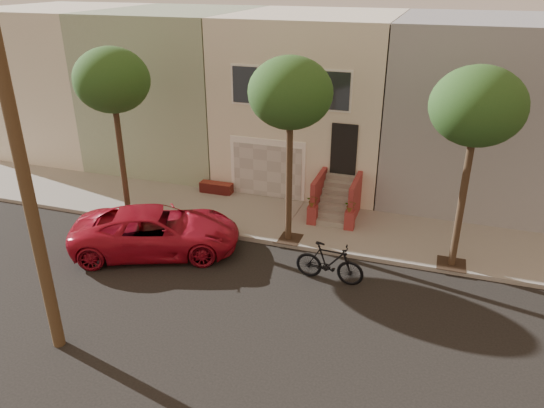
% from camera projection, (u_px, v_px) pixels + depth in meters
% --- Properties ---
extents(ground, '(90.00, 90.00, 0.00)m').
position_uv_depth(ground, '(217.00, 297.00, 15.16)').
color(ground, black).
rests_on(ground, ground).
extents(sidewalk, '(40.00, 3.70, 0.15)m').
position_uv_depth(sidewalk, '(274.00, 219.00, 19.75)').
color(sidewalk, '#9A988C').
rests_on(sidewalk, ground).
extents(house_row, '(33.10, 11.70, 7.00)m').
position_uv_depth(house_row, '(315.00, 95.00, 23.32)').
color(house_row, beige).
rests_on(house_row, sidewalk).
extents(tree_left, '(2.70, 2.57, 6.30)m').
position_uv_depth(tree_left, '(112.00, 81.00, 17.95)').
color(tree_left, '#2D2116').
rests_on(tree_left, sidewalk).
extents(tree_mid, '(2.70, 2.57, 6.30)m').
position_uv_depth(tree_mid, '(290.00, 94.00, 16.07)').
color(tree_mid, '#2D2116').
rests_on(tree_mid, sidewalk).
extents(tree_right, '(2.70, 2.57, 6.30)m').
position_uv_depth(tree_right, '(477.00, 108.00, 14.47)').
color(tree_right, '#2D2116').
rests_on(tree_right, sidewalk).
extents(pickup_truck, '(6.10, 4.43, 1.54)m').
position_uv_depth(pickup_truck, '(157.00, 231.00, 17.37)').
color(pickup_truck, '#A81226').
rests_on(pickup_truck, ground).
extents(motorcycle, '(2.18, 0.73, 1.29)m').
position_uv_depth(motorcycle, '(330.00, 263.00, 15.71)').
color(motorcycle, black).
rests_on(motorcycle, ground).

